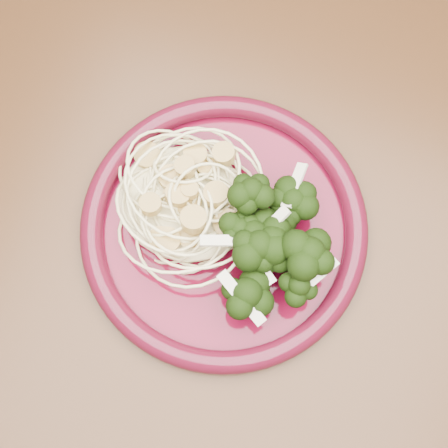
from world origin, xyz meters
TOP-DOWN VIEW (x-y plane):
  - dining_table at (0.00, 0.00)m, footprint 1.20×0.80m
  - dinner_plate at (-0.04, 0.04)m, footprint 0.28×0.28m
  - spaghetti_pile at (-0.08, 0.05)m, footprint 0.14×0.12m
  - scallop_cluster at (-0.08, 0.05)m, footprint 0.13×0.13m
  - broccoli_pile at (0.00, 0.04)m, footprint 0.11×0.15m
  - onion_garnish at (0.00, 0.04)m, footprint 0.07×0.10m

SIDE VIEW (x-z plane):
  - dining_table at x=0.00m, z-range 0.28..1.03m
  - dinner_plate at x=-0.04m, z-range 0.75..0.77m
  - spaghetti_pile at x=-0.08m, z-range 0.76..0.78m
  - broccoli_pile at x=0.00m, z-range 0.76..0.80m
  - scallop_cluster at x=-0.08m, z-range 0.78..0.82m
  - onion_garnish at x=0.00m, z-range 0.79..0.83m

